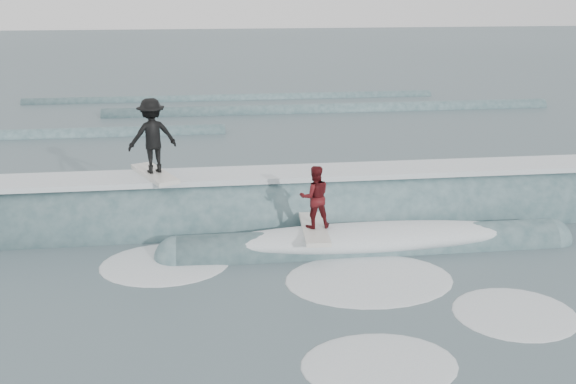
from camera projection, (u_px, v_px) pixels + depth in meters
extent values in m
plane|color=#384D52|center=(301.00, 271.00, 13.99)|extent=(160.00, 160.00, 0.00)
cylinder|color=#35535A|center=(283.00, 220.00, 17.00)|extent=(19.24, 2.41, 2.41)
cylinder|color=#35535A|center=(370.00, 249.00, 15.14)|extent=(9.00, 1.05, 1.05)
sphere|color=#35535A|center=(177.00, 259.00, 14.61)|extent=(1.05, 1.05, 1.05)
sphere|color=#35535A|center=(549.00, 240.00, 15.68)|extent=(1.05, 1.05, 1.05)
cube|color=white|center=(283.00, 174.00, 16.61)|extent=(18.00, 1.30, 0.14)
ellipsoid|color=white|center=(370.00, 237.00, 15.05)|extent=(7.60, 1.30, 0.60)
cube|color=silver|center=(155.00, 174.00, 16.18)|extent=(1.35, 2.04, 0.10)
imported|color=black|center=(152.00, 136.00, 15.88)|extent=(1.36, 1.03, 1.87)
cube|color=silver|center=(314.00, 229.00, 14.81)|extent=(0.67, 2.03, 0.10)
imported|color=#4B0E11|center=(315.00, 197.00, 14.57)|extent=(0.74, 0.59, 1.46)
ellipsoid|color=white|center=(379.00, 365.00, 10.54)|extent=(2.61, 1.78, 0.10)
ellipsoid|color=white|center=(515.00, 313.00, 12.18)|extent=(2.54, 1.73, 0.10)
ellipsoid|color=white|center=(165.00, 264.00, 14.33)|extent=(3.04, 2.07, 0.10)
ellipsoid|color=white|center=(369.00, 279.00, 13.58)|extent=(3.49, 2.38, 0.10)
cylinder|color=#35535A|center=(332.00, 111.00, 31.48)|extent=(22.00, 0.80, 0.80)
cylinder|color=#35535A|center=(233.00, 100.00, 34.69)|extent=(22.00, 0.60, 0.60)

